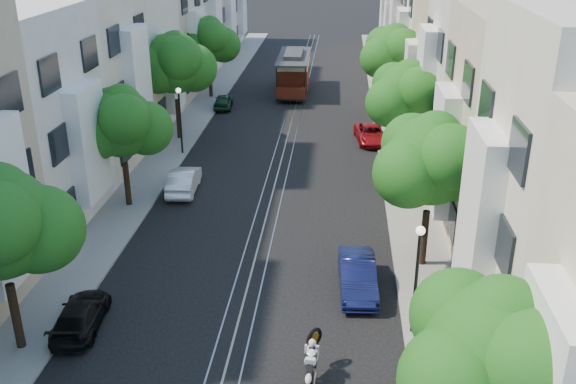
% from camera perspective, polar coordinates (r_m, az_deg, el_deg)
% --- Properties ---
extents(ground, '(200.00, 200.00, 0.00)m').
position_cam_1_polar(ground, '(45.66, 0.16, 5.67)').
color(ground, black).
rests_on(ground, ground).
extents(sidewalk_east, '(2.50, 80.00, 0.12)m').
position_cam_1_polar(sidewalk_east, '(45.67, 9.30, 5.44)').
color(sidewalk_east, gray).
rests_on(sidewalk_east, ground).
extents(sidewalk_west, '(2.50, 80.00, 0.12)m').
position_cam_1_polar(sidewalk_west, '(46.76, -8.78, 5.89)').
color(sidewalk_west, gray).
rests_on(sidewalk_west, ground).
extents(rail_left, '(0.06, 80.00, 0.02)m').
position_cam_1_polar(rail_left, '(45.71, -0.54, 5.69)').
color(rail_left, gray).
rests_on(rail_left, ground).
extents(rail_slot, '(0.06, 80.00, 0.02)m').
position_cam_1_polar(rail_slot, '(45.66, 0.16, 5.68)').
color(rail_slot, gray).
rests_on(rail_slot, ground).
extents(rail_right, '(0.06, 80.00, 0.02)m').
position_cam_1_polar(rail_right, '(45.62, 0.85, 5.66)').
color(rail_right, gray).
rests_on(rail_right, ground).
extents(lane_line, '(0.08, 80.00, 0.01)m').
position_cam_1_polar(lane_line, '(45.66, 0.16, 5.67)').
color(lane_line, tan).
rests_on(lane_line, ground).
extents(townhouses_east, '(7.75, 72.00, 12.00)m').
position_cam_1_polar(townhouses_east, '(44.96, 15.72, 11.36)').
color(townhouses_east, beige).
rests_on(townhouses_east, ground).
extents(townhouses_west, '(7.75, 72.00, 11.76)m').
position_cam_1_polar(townhouses_west, '(46.78, -14.82, 11.76)').
color(townhouses_west, silver).
rests_on(townhouses_west, ground).
extents(tree_e_a, '(4.72, 3.87, 6.27)m').
position_cam_1_polar(tree_e_a, '(15.95, 18.06, -13.82)').
color(tree_e_a, black).
rests_on(tree_e_a, ground).
extents(tree_e_b, '(4.93, 4.08, 6.68)m').
position_cam_1_polar(tree_e_b, '(26.27, 12.75, 2.60)').
color(tree_e_b, black).
rests_on(tree_e_b, ground).
extents(tree_e_c, '(4.84, 3.99, 6.52)m').
position_cam_1_polar(tree_e_c, '(36.75, 10.62, 8.40)').
color(tree_e_c, black).
rests_on(tree_e_c, ground).
extents(tree_e_d, '(5.01, 4.16, 6.85)m').
position_cam_1_polar(tree_e_d, '(47.39, 9.45, 12.08)').
color(tree_e_d, black).
rests_on(tree_e_d, ground).
extents(tree_w_b, '(4.72, 3.87, 6.27)m').
position_cam_1_polar(tree_w_b, '(32.61, -14.55, 5.81)').
color(tree_w_b, black).
rests_on(tree_w_b, ground).
extents(tree_w_c, '(5.13, 4.28, 7.09)m').
position_cam_1_polar(tree_w_c, '(42.65, -9.96, 11.11)').
color(tree_w_c, black).
rests_on(tree_w_c, ground).
extents(tree_w_d, '(4.84, 3.99, 6.52)m').
position_cam_1_polar(tree_w_d, '(53.27, -7.01, 13.12)').
color(tree_w_d, black).
rests_on(tree_w_d, ground).
extents(lamp_east, '(0.32, 0.32, 4.16)m').
position_cam_1_polar(lamp_east, '(22.42, 11.44, -6.30)').
color(lamp_east, black).
rests_on(lamp_east, ground).
extents(lamp_west, '(0.32, 0.32, 4.16)m').
position_cam_1_polar(lamp_west, '(40.17, -9.60, 7.13)').
color(lamp_west, black).
rests_on(lamp_west, ground).
extents(sportbike_rider, '(0.56, 1.79, 1.48)m').
position_cam_1_polar(sportbike_rider, '(21.15, 2.12, -14.43)').
color(sportbike_rider, black).
rests_on(sportbike_rider, ground).
extents(cable_car, '(2.69, 8.28, 3.17)m').
position_cam_1_polar(cable_car, '(55.24, 0.51, 10.76)').
color(cable_car, black).
rests_on(cable_car, ground).
extents(parked_car_e_mid, '(1.62, 4.08, 1.32)m').
position_cam_1_polar(parked_car_e_mid, '(25.76, 6.20, -7.41)').
color(parked_car_e_mid, '#0B103A').
rests_on(parked_car_e_mid, ground).
extents(parked_car_e_far, '(2.33, 4.22, 1.12)m').
position_cam_1_polar(parked_car_e_far, '(43.00, 7.37, 5.14)').
color(parked_car_e_far, maroon).
rests_on(parked_car_e_far, ground).
extents(parked_car_w_near, '(1.86, 3.84, 1.08)m').
position_cam_1_polar(parked_car_w_near, '(24.68, -17.97, -10.36)').
color(parked_car_w_near, black).
rests_on(parked_car_w_near, ground).
extents(parked_car_w_mid, '(1.57, 3.97, 1.28)m').
position_cam_1_polar(parked_car_w_mid, '(35.18, -9.24, 1.04)').
color(parked_car_w_mid, white).
rests_on(parked_car_w_mid, ground).
extents(parked_car_w_far, '(1.55, 3.39, 1.13)m').
position_cam_1_polar(parked_car_w_far, '(50.84, -5.77, 8.03)').
color(parked_car_w_far, '#15351F').
rests_on(parked_car_w_far, ground).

